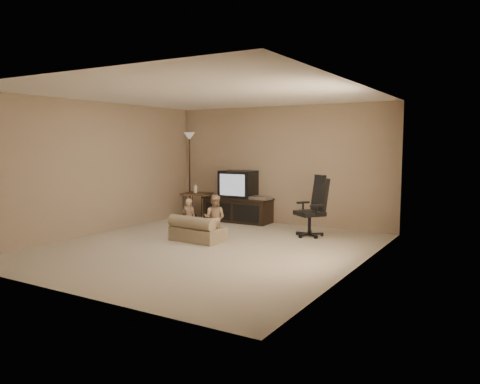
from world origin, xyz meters
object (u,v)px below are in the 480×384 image
Objects in this scene: side_table at (197,194)px; child_sofa at (196,231)px; office_chair at (313,214)px; toddler_left at (189,218)px; floor_lamp at (189,155)px; toddler_right at (215,218)px; tv_stand at (238,201)px.

side_table is 0.87× the size of child_sofa.
toddler_left is at bearing -108.26° from office_chair.
floor_lamp is 2.74m from toddler_left.
toddler_left is at bearing -58.14° from side_table.
office_chair is 1.57× the size of toddler_left.
side_table is 1.93m from toddler_left.
tv_stand is at bearing -84.29° from toddler_right.
tv_stand is 1.91× the size of toddler_right.
toddler_left reaches higher than child_sofa.
toddler_right reaches higher than toddler_left.
floor_lamp is (-3.39, 0.74, 1.03)m from office_chair.
office_chair is 0.58× the size of floor_lamp.
side_table is at bearing -149.19° from office_chair.
side_table is 1.01× the size of toddler_right.
floor_lamp reaches higher than toddler_right.
tv_stand reaches higher than child_sofa.
side_table is (-0.87, -0.35, 0.13)m from tv_stand.
office_chair is at bearing -149.09° from toddler_right.
floor_lamp reaches higher than toddler_left.
office_chair reaches higher than toddler_left.
toddler_left is (-1.89, -1.29, -0.05)m from office_chair.
floor_lamp is 2.38× the size of toddler_right.
child_sofa is at bearing -50.99° from floor_lamp.
office_chair is at bearing 46.32° from child_sofa.
side_table is at bearing -59.86° from toddler_right.
side_table is at bearing -158.74° from tv_stand.
side_table is 0.43× the size of floor_lamp.
office_chair is 1.85m from toddler_right.
side_table is at bearing -39.60° from floor_lamp.
toddler_right is (1.58, -1.64, -0.19)m from side_table.
tv_stand is at bearing -161.29° from office_chair.
toddler_right reaches higher than child_sofa.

